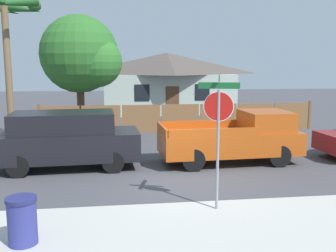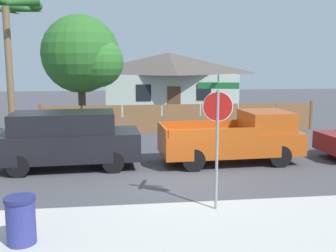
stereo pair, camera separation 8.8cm
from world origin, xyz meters
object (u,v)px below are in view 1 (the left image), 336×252
(house, at_px, (167,81))
(trash_bin, at_px, (22,221))
(red_suv, at_px, (67,139))
(palm_tree, at_px, (5,18))
(orange_pickup, at_px, (236,138))
(oak_tree, at_px, (83,56))
(stop_sign, at_px, (218,119))

(house, distance_m, trash_bin, 22.06)
(house, height_order, red_suv, house)
(red_suv, bearing_deg, palm_tree, 122.58)
(red_suv, height_order, orange_pickup, red_suv)
(trash_bin, bearing_deg, red_suv, 87.90)
(oak_tree, xyz_separation_m, orange_pickup, (5.89, -7.85, -3.03))
(oak_tree, bearing_deg, red_suv, -90.16)
(oak_tree, bearing_deg, orange_pickup, -53.15)
(trash_bin, bearing_deg, orange_pickup, 43.02)
(trash_bin, bearing_deg, house, 75.08)
(house, bearing_deg, orange_pickup, -88.32)
(red_suv, relative_size, trash_bin, 5.04)
(house, xyz_separation_m, oak_tree, (-5.43, -7.68, 1.69))
(house, xyz_separation_m, palm_tree, (-8.19, -11.68, 3.13))
(palm_tree, distance_m, stop_sign, 11.12)
(trash_bin, bearing_deg, palm_tree, 104.79)
(orange_pickup, xyz_separation_m, stop_sign, (-1.83, -4.36, 1.35))
(red_suv, xyz_separation_m, trash_bin, (-0.21, -5.70, -0.55))
(house, height_order, stop_sign, house)
(house, bearing_deg, red_suv, -109.33)
(orange_pickup, bearing_deg, red_suv, 177.43)
(palm_tree, bearing_deg, trash_bin, -75.21)
(palm_tree, height_order, stop_sign, palm_tree)
(house, relative_size, oak_tree, 1.62)
(oak_tree, xyz_separation_m, trash_bin, (-0.23, -13.56, -3.43))
(oak_tree, relative_size, orange_pickup, 1.20)
(oak_tree, xyz_separation_m, palm_tree, (-2.76, -4.00, 1.44))
(orange_pickup, bearing_deg, oak_tree, 124.17)
(house, relative_size, red_suv, 2.01)
(house, height_order, trash_bin, house)
(house, height_order, orange_pickup, house)
(house, distance_m, palm_tree, 14.61)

